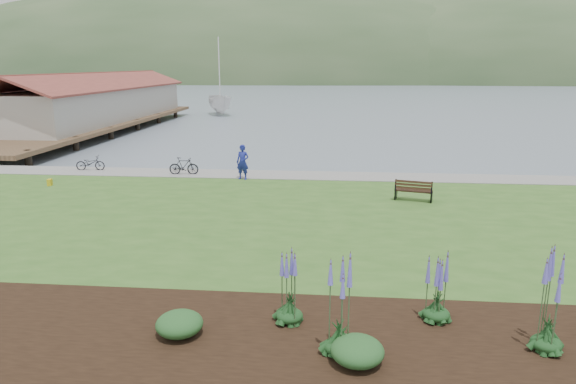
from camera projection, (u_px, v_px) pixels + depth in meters
name	position (u px, v px, depth m)	size (l,w,h in m)	color
ground	(275.00, 221.00, 20.64)	(600.00, 600.00, 0.00)	slate
lawn	(268.00, 232.00, 18.66)	(34.00, 20.00, 0.40)	#335E21
shoreline_path	(290.00, 175.00, 27.20)	(34.00, 2.20, 0.03)	gray
garden_bed	(361.00, 343.00, 10.80)	(24.00, 4.40, 0.04)	black
far_hillside	(386.00, 82.00, 183.14)	(580.00, 80.00, 38.00)	#36512D
pier_pavilion	(98.00, 102.00, 48.36)	(8.00, 36.00, 5.40)	#4C3826
park_bench	(414.00, 190.00, 21.99)	(1.67, 1.01, 0.97)	black
person	(243.00, 159.00, 26.04)	(0.76, 0.52, 2.09)	navy
bicycle_a	(90.00, 163.00, 28.38)	(1.57, 0.55, 0.82)	black
bicycle_b	(184.00, 166.00, 27.26)	(1.55, 0.45, 0.94)	black
sailboat	(221.00, 115.00, 63.97)	(11.31, 11.52, 29.82)	silver
pannier	(50.00, 182.00, 24.89)	(0.19, 0.29, 0.32)	gold
echium_0	(340.00, 308.00, 10.15)	(0.62, 0.62, 2.40)	#143818
echium_1	(438.00, 291.00, 11.55)	(0.62, 0.62, 1.74)	#143818
echium_2	(551.00, 304.00, 10.25)	(0.62, 0.62, 2.35)	#143818
echium_4	(290.00, 286.00, 11.43)	(0.62, 0.62, 2.05)	#143818
shrub_0	(179.00, 324.00, 11.03)	(1.02, 1.02, 0.51)	#1E4C21
shrub_1	(357.00, 351.00, 9.98)	(1.05, 1.05, 0.53)	#1E4C21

